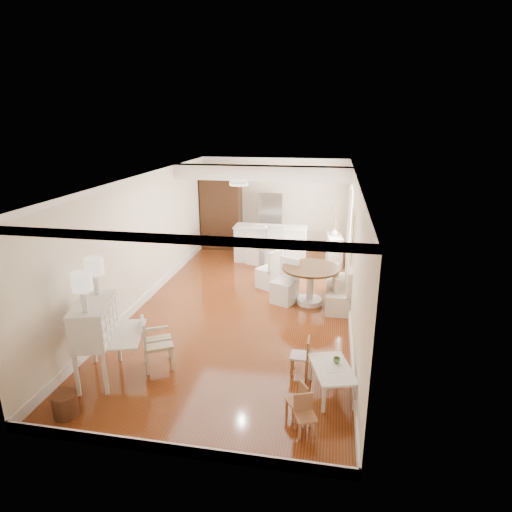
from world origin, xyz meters
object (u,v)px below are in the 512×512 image
(gustavian_armchair, at_px, (158,342))
(dining_table, at_px, (310,285))
(secretary_bureau, at_px, (97,341))
(breakfast_counter, at_px, (270,244))
(kids_table, at_px, (331,381))
(sideboard, at_px, (334,250))
(wicker_basket, at_px, (65,405))
(kids_chair_b, at_px, (300,355))
(pantry_cabinet, at_px, (222,212))
(bar_stool_right, at_px, (275,248))
(kids_chair_c, at_px, (306,416))
(bar_stool_left, at_px, (256,245))
(slip_chair_near, at_px, (285,281))
(fridge, at_px, (282,223))
(slip_chair_far, at_px, (269,268))
(kids_chair_a, at_px, (296,401))

(gustavian_armchair, distance_m, dining_table, 3.77)
(secretary_bureau, height_order, breakfast_counter, secretary_bureau)
(kids_table, height_order, sideboard, sideboard)
(wicker_basket, xyz_separation_m, breakfast_counter, (1.79, 7.14, 0.34))
(kids_chair_b, distance_m, pantry_cabinet, 7.28)
(wicker_basket, relative_size, bar_stool_right, 0.29)
(kids_chair_c, xyz_separation_m, dining_table, (-0.19, 4.16, 0.16))
(pantry_cabinet, bearing_deg, bar_stool_left, -45.16)
(gustavian_armchair, height_order, kids_chair_b, gustavian_armchair)
(wicker_basket, distance_m, breakfast_counter, 7.37)
(breakfast_counter, height_order, pantry_cabinet, pantry_cabinet)
(slip_chair_near, distance_m, breakfast_counter, 2.89)
(bar_stool_right, bearing_deg, fridge, 89.49)
(gustavian_armchair, height_order, kids_table, gustavian_armchair)
(kids_chair_c, relative_size, bar_stool_right, 0.46)
(bar_stool_right, bearing_deg, slip_chair_far, -88.91)
(bar_stool_right, bearing_deg, pantry_cabinet, 138.38)
(slip_chair_far, relative_size, sideboard, 1.11)
(slip_chair_near, xyz_separation_m, bar_stool_right, (-0.53, 2.22, 0.08))
(dining_table, bearing_deg, kids_chair_a, -89.33)
(kids_chair_b, bearing_deg, kids_chair_c, 9.47)
(gustavian_armchair, xyz_separation_m, breakfast_counter, (1.01, 5.74, 0.08))
(kids_table, relative_size, sideboard, 1.02)
(wicker_basket, xyz_separation_m, kids_chair_c, (3.27, 0.23, 0.10))
(slip_chair_near, height_order, breakfast_counter, breakfast_counter)
(bar_stool_right, distance_m, sideboard, 1.73)
(gustavian_armchair, xyz_separation_m, kids_chair_c, (2.49, -1.17, -0.17))
(dining_table, bearing_deg, kids_table, -81.04)
(gustavian_armchair, distance_m, slip_chair_near, 3.42)
(dining_table, distance_m, breakfast_counter, 3.04)
(wicker_basket, bearing_deg, pantry_cabinet, 89.35)
(kids_chair_a, relative_size, slip_chair_far, 0.53)
(pantry_cabinet, bearing_deg, wicker_basket, -90.65)
(gustavian_armchair, xyz_separation_m, bar_stool_left, (0.63, 5.49, 0.11))
(sideboard, bearing_deg, kids_table, -96.18)
(kids_chair_a, xyz_separation_m, dining_table, (-0.05, 3.85, 0.17))
(secretary_bureau, bearing_deg, pantry_cabinet, 73.44)
(kids_chair_a, relative_size, dining_table, 0.41)
(kids_chair_a, xyz_separation_m, bar_stool_left, (-1.71, 6.36, 0.29))
(wicker_basket, xyz_separation_m, fridge, (1.99, 8.19, 0.73))
(slip_chair_far, height_order, bar_stool_left, bar_stool_left)
(wicker_basket, xyz_separation_m, dining_table, (3.08, 4.39, 0.25))
(secretary_bureau, relative_size, kids_chair_c, 2.41)
(slip_chair_near, bearing_deg, dining_table, 29.24)
(dining_table, relative_size, fridge, 0.69)
(slip_chair_near, height_order, bar_stool_left, bar_stool_left)
(kids_table, bearing_deg, secretary_bureau, -176.66)
(slip_chair_far, bearing_deg, pantry_cabinet, -116.57)
(gustavian_armchair, distance_m, bar_stool_right, 5.31)
(breakfast_counter, height_order, fridge, fridge)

